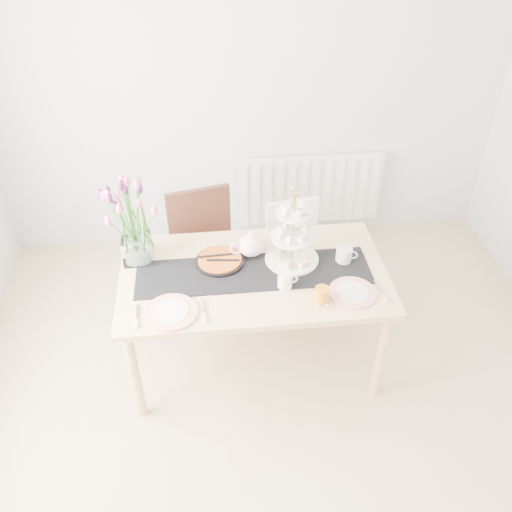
{
  "coord_description": "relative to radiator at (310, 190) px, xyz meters",
  "views": [
    {
      "loc": [
        -0.38,
        -1.67,
        2.84
      ],
      "look_at": [
        -0.12,
        0.75,
        0.92
      ],
      "focal_mm": 38.0,
      "sensor_mm": 36.0,
      "label": 1
    }
  ],
  "objects": [
    {
      "name": "mug_orange",
      "position": [
        -0.27,
        -1.68,
        0.35
      ],
      "size": [
        0.12,
        0.12,
        0.1
      ],
      "primitive_type": "cylinder",
      "rotation": [
        0.0,
        0.0,
        0.83
      ],
      "color": "orange",
      "rests_on": "dining_table"
    },
    {
      "name": "chair_white",
      "position": [
        -0.26,
        -0.77,
        -0.0
      ],
      "size": [
        0.45,
        0.45,
        0.78
      ],
      "rotation": [
        0.0,
        0.0,
        0.15
      ],
      "color": "white",
      "rests_on": "ground"
    },
    {
      "name": "cream_jug",
      "position": [
        -0.07,
        -1.34,
        0.35
      ],
      "size": [
        0.12,
        0.12,
        0.1
      ],
      "primitive_type": "cylinder",
      "rotation": [
        0.0,
        0.0,
        -0.27
      ],
      "color": "silver",
      "rests_on": "dining_table"
    },
    {
      "name": "radiator",
      "position": [
        0.0,
        0.0,
        0.0
      ],
      "size": [
        1.2,
        0.08,
        0.6
      ],
      "primitive_type": "cube",
      "color": "white",
      "rests_on": "room_shell"
    },
    {
      "name": "mug_white",
      "position": [
        -0.46,
        -1.54,
        0.35
      ],
      "size": [
        0.09,
        0.09,
        0.1
      ],
      "primitive_type": "cylinder",
      "rotation": [
        0.0,
        0.0,
        0.09
      ],
      "color": "white",
      "rests_on": "dining_table"
    },
    {
      "name": "chair_brown",
      "position": [
        -0.91,
        -0.78,
        0.08
      ],
      "size": [
        0.54,
        0.54,
        0.91
      ],
      "rotation": [
        0.0,
        0.0,
        0.22
      ],
      "color": "#3D1C16",
      "rests_on": "ground"
    },
    {
      "name": "plate_left",
      "position": [
        -1.11,
        -1.69,
        0.31
      ],
      "size": [
        0.31,
        0.31,
        0.02
      ],
      "primitive_type": "cylinder",
      "rotation": [
        0.0,
        0.0,
        0.05
      ],
      "color": "silver",
      "rests_on": "dining_table"
    },
    {
      "name": "cake_stand",
      "position": [
        -0.38,
        -1.3,
        0.44
      ],
      "size": [
        0.33,
        0.33,
        0.48
      ],
      "rotation": [
        0.0,
        0.0,
        0.43
      ],
      "color": "gold",
      "rests_on": "dining_table"
    },
    {
      "name": "teapot",
      "position": [
        -0.62,
        -1.22,
        0.38
      ],
      "size": [
        0.3,
        0.27,
        0.17
      ],
      "primitive_type": null,
      "rotation": [
        0.0,
        0.0,
        0.25
      ],
      "color": "white",
      "rests_on": "dining_table"
    },
    {
      "name": "table_runner",
      "position": [
        -0.63,
        -1.39,
        0.3
      ],
      "size": [
        1.4,
        0.35,
        0.01
      ],
      "primitive_type": "cube",
      "color": "black",
      "rests_on": "dining_table"
    },
    {
      "name": "tart_tin",
      "position": [
        -0.82,
        -1.28,
        0.32
      ],
      "size": [
        0.3,
        0.3,
        0.04
      ],
      "rotation": [
        0.0,
        0.0,
        -0.38
      ],
      "color": "black",
      "rests_on": "dining_table"
    },
    {
      "name": "dining_table",
      "position": [
        -0.63,
        -1.39,
        0.22
      ],
      "size": [
        1.6,
        0.9,
        0.75
      ],
      "color": "tan",
      "rests_on": "ground"
    },
    {
      "name": "room_shell",
      "position": [
        -0.5,
        -2.19,
        0.85
      ],
      "size": [
        4.5,
        4.5,
        4.5
      ],
      "color": "tan",
      "rests_on": "ground"
    },
    {
      "name": "tulip_vase",
      "position": [
        -1.32,
        -1.19,
        0.64
      ],
      "size": [
        0.63,
        0.63,
        0.54
      ],
      "rotation": [
        0.0,
        0.0,
        -0.4
      ],
      "color": "silver",
      "rests_on": "dining_table"
    },
    {
      "name": "plate_right",
      "position": [
        -0.08,
        -1.64,
        0.31
      ],
      "size": [
        0.32,
        0.32,
        0.01
      ],
      "primitive_type": "cylinder",
      "rotation": [
        0.0,
        0.0,
        0.18
      ],
      "color": "white",
      "rests_on": "dining_table"
    }
  ]
}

